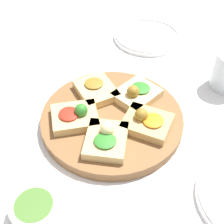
{
  "coord_description": "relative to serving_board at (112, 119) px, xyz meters",
  "views": [
    {
      "loc": [
        0.34,
        -0.34,
        0.5
      ],
      "look_at": [
        0.0,
        0.0,
        0.03
      ],
      "focal_mm": 50.0,
      "sensor_mm": 36.0,
      "label": 1
    }
  ],
  "objects": [
    {
      "name": "ground_plane",
      "position": [
        0.0,
        0.0,
        -0.01
      ],
      "size": [
        3.0,
        3.0,
        0.0
      ],
      "primitive_type": "plane",
      "color": "white"
    },
    {
      "name": "serving_board",
      "position": [
        0.0,
        0.0,
        0.0
      ],
      "size": [
        0.31,
        0.31,
        0.02
      ],
      "primitive_type": "cylinder",
      "color": "brown",
      "rests_on": "ground_plane"
    },
    {
      "name": "focaccia_slice_0",
      "position": [
        0.07,
        0.03,
        0.02
      ],
      "size": [
        0.12,
        0.11,
        0.04
      ],
      "color": "tan",
      "rests_on": "serving_board"
    },
    {
      "name": "focaccia_slice_1",
      "position": [
        -0.0,
        0.08,
        0.02
      ],
      "size": [
        0.08,
        0.1,
        0.04
      ],
      "color": "#E5C689",
      "rests_on": "serving_board"
    },
    {
      "name": "focaccia_slice_2",
      "position": [
        -0.08,
        0.02,
        0.02
      ],
      "size": [
        0.11,
        0.1,
        0.03
      ],
      "color": "#DBB775",
      "rests_on": "serving_board"
    },
    {
      "name": "focaccia_slice_3",
      "position": [
        -0.04,
        -0.07,
        0.02
      ],
      "size": [
        0.12,
        0.12,
        0.04
      ],
      "color": "#DBB775",
      "rests_on": "serving_board"
    },
    {
      "name": "focaccia_slice_4",
      "position": [
        0.05,
        -0.06,
        0.02
      ],
      "size": [
        0.12,
        0.12,
        0.04
      ],
      "color": "#DBB775",
      "rests_on": "serving_board"
    },
    {
      "name": "plate_left",
      "position": [
        -0.17,
        0.32,
        -0.0
      ],
      "size": [
        0.2,
        0.2,
        0.02
      ],
      "color": "white",
      "rests_on": "ground_plane"
    },
    {
      "name": "dipping_bowl",
      "position": [
        0.06,
        -0.25,
        0.01
      ],
      "size": [
        0.08,
        0.08,
        0.03
      ],
      "color": "silver",
      "rests_on": "ground_plane"
    }
  ]
}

